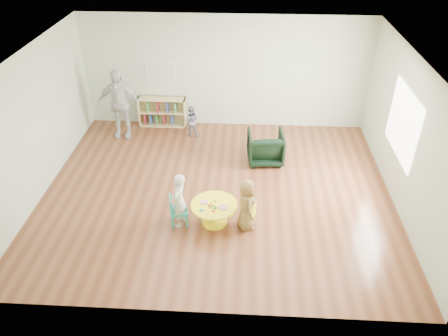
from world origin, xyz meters
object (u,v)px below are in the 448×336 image
object	(u,v)px
adult_caretaker	(119,104)
child_right	(247,205)
child_left	(179,201)
bookshelf	(162,112)
activity_table	(214,210)
kid_chair_right	(249,214)
kid_chair_left	(176,210)
toddler	(191,121)
armchair	(265,147)

from	to	relation	value
adult_caretaker	child_right	bearing A→B (deg)	-48.79
child_left	bookshelf	bearing A→B (deg)	-151.76
activity_table	kid_chair_right	bearing A→B (deg)	-2.62
kid_chair_left	bookshelf	bearing A→B (deg)	-179.07
toddler	child_right	bearing A→B (deg)	114.49
armchair	toddler	world-z (taller)	toddler
kid_chair_left	armchair	size ratio (longest dim) A/B	0.76
activity_table	adult_caretaker	world-z (taller)	adult_caretaker
activity_table	child_left	distance (m)	0.67
kid_chair_right	toddler	size ratio (longest dim) A/B	0.62
child_right	toddler	xyz separation A→B (m)	(-1.40, 3.39, -0.11)
bookshelf	child_right	xyz separation A→B (m)	(2.22, -3.91, 0.14)
activity_table	child_right	bearing A→B (deg)	-7.78
armchair	child_right	size ratio (longest dim) A/B	0.77
activity_table	armchair	distance (m)	2.41
child_right	adult_caretaker	world-z (taller)	adult_caretaker
adult_caretaker	kid_chair_left	bearing A→B (deg)	-62.83
kid_chair_right	adult_caretaker	world-z (taller)	adult_caretaker
bookshelf	child_left	size ratio (longest dim) A/B	1.11
armchair	adult_caretaker	distance (m)	3.67
activity_table	armchair	world-z (taller)	armchair
bookshelf	child_left	distance (m)	4.04
kid_chair_left	child_right	distance (m)	1.28
kid_chair_left	child_right	xyz separation A→B (m)	(1.27, -0.01, 0.19)
child_left	adult_caretaker	size ratio (longest dim) A/B	0.63
toddler	adult_caretaker	bearing A→B (deg)	5.58
armchair	adult_caretaker	xyz separation A→B (m)	(-3.50, 1.00, 0.50)
kid_chair_left	activity_table	bearing A→B (deg)	82.80
bookshelf	toddler	size ratio (longest dim) A/B	1.51
bookshelf	armchair	bearing A→B (deg)	-31.94
child_right	kid_chair_right	bearing A→B (deg)	-61.62
kid_chair_left	armchair	xyz separation A→B (m)	(1.66, 2.27, 0.04)
activity_table	child_left	world-z (taller)	child_left
child_right	bookshelf	bearing A→B (deg)	14.56
armchair	toddler	xyz separation A→B (m)	(-1.79, 1.10, 0.04)
kid_chair_right	adult_caretaker	xyz separation A→B (m)	(-3.16, 3.24, 0.59)
bookshelf	activity_table	bearing A→B (deg)	-66.95
activity_table	kid_chair_right	size ratio (longest dim) A/B	1.71
kid_chair_right	bookshelf	size ratio (longest dim) A/B	0.41
kid_chair_left	armchair	bearing A→B (deg)	131.18
activity_table	kid_chair_left	size ratio (longest dim) A/B	1.42
kid_chair_left	toddler	bearing A→B (deg)	169.49
kid_chair_left	kid_chair_right	size ratio (longest dim) A/B	1.21
kid_chair_right	toddler	xyz separation A→B (m)	(-1.45, 3.34, 0.13)
child_left	adult_caretaker	bearing A→B (deg)	-136.14
kid_chair_right	child_left	distance (m)	1.29
activity_table	adult_caretaker	size ratio (longest dim) A/B	0.50
kid_chair_left	armchair	distance (m)	2.81
armchair	toddler	bearing A→B (deg)	-36.76
kid_chair_left	child_left	size ratio (longest dim) A/B	0.55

